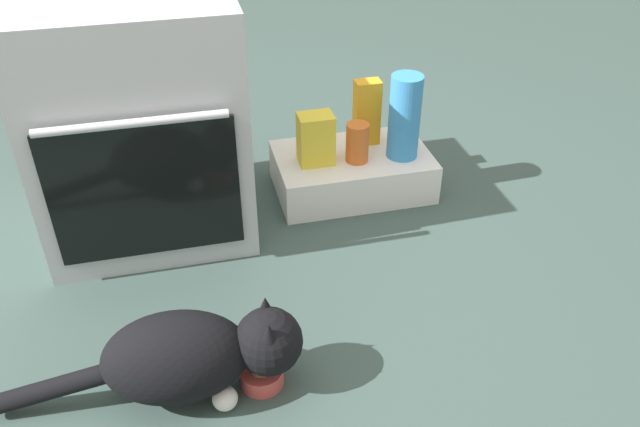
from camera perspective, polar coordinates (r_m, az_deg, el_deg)
ground at (r=1.95m, az=-14.35°, el=-8.00°), size 8.00×8.00×0.00m
oven at (r=2.11m, az=-15.64°, el=8.06°), size 0.63×0.61×0.78m
pantry_cabinet at (r=2.36m, az=2.84°, el=3.69°), size 0.55×0.34×0.15m
food_bowl at (r=1.68m, az=-5.17°, el=-13.93°), size 0.11×0.11×0.07m
cat at (r=1.62m, az=-11.07°, el=-12.09°), size 0.76×0.25×0.24m
snack_bag at (r=2.23m, az=-0.37°, el=6.58°), size 0.12×0.09×0.18m
water_bottle at (r=2.26m, az=7.45°, el=8.42°), size 0.11×0.11×0.30m
juice_carton at (r=2.35m, az=4.14°, el=8.87°), size 0.09×0.06×0.24m
sauce_jar at (r=2.25m, az=3.31°, el=6.25°), size 0.08×0.08×0.14m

